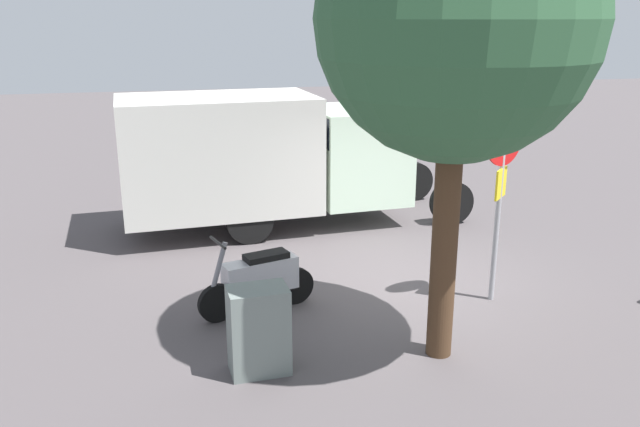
% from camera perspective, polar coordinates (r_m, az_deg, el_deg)
% --- Properties ---
extents(ground_plane, '(60.00, 60.00, 0.00)m').
position_cam_1_polar(ground_plane, '(10.74, 7.61, -6.06)').
color(ground_plane, '#4F484A').
extents(box_truck_near, '(7.09, 2.56, 2.69)m').
position_cam_1_polar(box_truck_near, '(13.16, -4.52, 5.32)').
color(box_truck_near, black).
rests_on(box_truck_near, ground).
extents(motorcycle, '(1.77, 0.75, 1.20)m').
position_cam_1_polar(motorcycle, '(9.51, -5.31, -5.69)').
color(motorcycle, black).
rests_on(motorcycle, ground).
extents(stop_sign, '(0.71, 0.33, 2.86)m').
position_cam_1_polar(stop_sign, '(9.80, 15.58, 2.92)').
color(stop_sign, '#9E9EA3').
rests_on(stop_sign, ground).
extents(street_tree, '(3.22, 3.22, 5.75)m').
position_cam_1_polar(street_tree, '(7.66, 11.98, 16.18)').
color(street_tree, '#47301E').
rests_on(street_tree, ground).
extents(utility_cabinet, '(0.74, 0.51, 1.09)m').
position_cam_1_polar(utility_cabinet, '(7.98, -5.40, -10.14)').
color(utility_cabinet, slate).
rests_on(utility_cabinet, ground).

